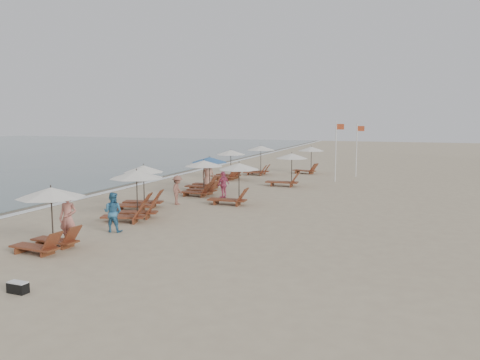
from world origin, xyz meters
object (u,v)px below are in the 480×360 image
(lounger_station_2, at_px, (139,189))
(lounger_station_4, at_px, (206,173))
(lounger_station_5, at_px, (228,165))
(duffel_bag, at_px, (18,287))
(lounger_station_3, at_px, (201,176))
(inland_station_0, at_px, (234,180))
(inland_station_2, at_px, (308,157))
(beachgoer_near, at_px, (68,218))
(beachgoer_far_b, at_px, (208,174))
(beachgoer_mid_a, at_px, (113,212))
(beachgoer_far_a, at_px, (223,185))
(lounger_station_0, at_px, (48,216))
(lounger_station_1, at_px, (133,194))
(flag_pole_near, at_px, (336,148))
(inland_station_1, at_px, (287,167))
(beachgoer_mid_b, at_px, (178,190))
(lounger_station_6, at_px, (259,159))

(lounger_station_2, xyz_separation_m, lounger_station_4, (0.42, 7.48, 0.08))
(lounger_station_5, bearing_deg, duffel_bag, -81.86)
(lounger_station_3, distance_m, inland_station_0, 3.69)
(inland_station_2, xyz_separation_m, beachgoer_near, (-3.55, -25.55, -0.44))
(lounger_station_2, relative_size, inland_station_0, 0.93)
(lounger_station_5, bearing_deg, beachgoer_far_b, -84.51)
(beachgoer_mid_a, bearing_deg, beachgoer_far_a, -103.87)
(lounger_station_0, xyz_separation_m, lounger_station_3, (-0.08, 13.05, -0.08))
(lounger_station_2, height_order, beachgoer_far_a, lounger_station_2)
(lounger_station_1, bearing_deg, flag_pole_near, 68.54)
(lounger_station_1, xyz_separation_m, inland_station_1, (3.75, 13.20, 0.08))
(lounger_station_1, height_order, beachgoer_mid_b, lounger_station_1)
(lounger_station_3, height_order, duffel_bag, lounger_station_3)
(lounger_station_5, height_order, beachgoer_mid_a, lounger_station_5)
(lounger_station_0, xyz_separation_m, inland_station_0, (2.84, 10.80, 0.10))
(inland_station_0, xyz_separation_m, duffel_bag, (-0.71, -14.46, -1.17))
(beachgoer_near, bearing_deg, lounger_station_1, 83.54)
(lounger_station_1, distance_m, flag_pole_near, 17.86)
(lounger_station_0, bearing_deg, duffel_bag, -59.72)
(inland_station_2, bearing_deg, inland_station_1, -88.57)
(lounger_station_0, height_order, flag_pole_near, flag_pole_near)
(lounger_station_6, xyz_separation_m, inland_station_1, (3.82, -5.73, -0.01))
(inland_station_0, distance_m, duffel_bag, 14.53)
(lounger_station_6, xyz_separation_m, beachgoer_near, (0.07, -23.35, -0.34))
(inland_station_2, bearing_deg, lounger_station_0, -97.59)
(lounger_station_0, distance_m, inland_station_2, 26.84)
(beachgoer_mid_b, xyz_separation_m, beachgoer_far_a, (1.49, 2.88, -0.01))
(lounger_station_6, xyz_separation_m, inland_station_2, (3.62, 2.21, 0.11))
(lounger_station_2, relative_size, lounger_station_6, 1.02)
(lounger_station_1, relative_size, inland_station_0, 0.97)
(lounger_station_2, height_order, lounger_station_4, lounger_station_2)
(lounger_station_6, xyz_separation_m, inland_station_0, (2.92, -13.60, 0.04))
(inland_station_2, height_order, duffel_bag, inland_station_2)
(lounger_station_6, relative_size, beachgoer_far_a, 1.63)
(inland_station_0, height_order, beachgoer_near, inland_station_0)
(lounger_station_1, height_order, flag_pole_near, flag_pole_near)
(lounger_station_0, xyz_separation_m, lounger_station_5, (-1.36, 20.79, -0.13))
(inland_station_0, distance_m, beachgoer_mid_b, 3.04)
(lounger_station_0, xyz_separation_m, inland_station_1, (3.74, 18.67, 0.05))
(lounger_station_0, relative_size, lounger_station_6, 0.99)
(inland_station_2, distance_m, duffel_bag, 30.32)
(lounger_station_5, relative_size, lounger_station_6, 1.05)
(inland_station_0, relative_size, beachgoer_near, 1.46)
(lounger_station_6, bearing_deg, beachgoer_mid_b, -89.55)
(lounger_station_4, bearing_deg, lounger_station_0, -87.09)
(lounger_station_5, distance_m, beachgoer_mid_b, 11.12)
(lounger_station_2, relative_size, duffel_bag, 4.57)
(beachgoer_mid_a, bearing_deg, lounger_station_6, -95.87)
(lounger_station_1, xyz_separation_m, lounger_station_3, (-0.07, 7.57, -0.05))
(lounger_station_6, xyz_separation_m, beachgoer_mid_a, (0.52, -21.17, -0.47))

